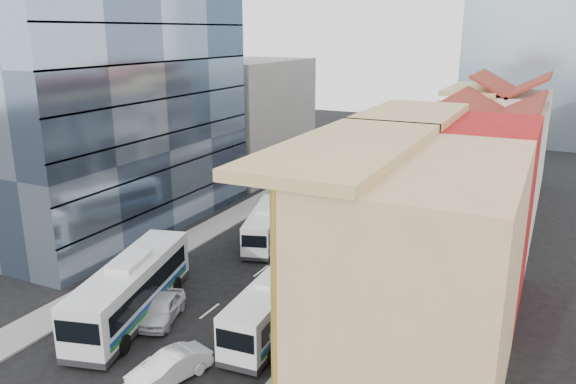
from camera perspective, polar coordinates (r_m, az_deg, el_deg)
The scene contains 15 objects.
ground at distance 32.09m, azimuth -16.27°, elevation -17.61°, with size 200.00×200.00×0.00m, color black.
sidewalk_right at distance 45.95m, azimuth 10.92°, elevation -6.47°, with size 3.00×90.00×0.15m, color slate.
sidewalk_left at distance 52.45m, azimuth -7.31°, elevation -3.42°, with size 3.00×90.00×0.15m, color slate.
shophouse_tan at distance 27.26m, azimuth 13.36°, elevation -9.25°, with size 8.00×14.00×12.00m, color tan.
shophouse_red at distance 38.33m, azimuth 17.36°, elevation -2.08°, with size 8.00×10.00×12.00m, color #AA1413.
shophouse_cream_near at distance 47.67m, azimuth 19.05°, elevation 0.02°, with size 8.00×9.00×10.00m, color beige.
shophouse_cream_mid at distance 56.37m, azimuth 20.23°, elevation 2.30°, with size 8.00×9.00×10.00m, color beige.
shophouse_cream_far at distance 66.52m, azimuth 21.25°, elevation 4.62°, with size 8.00×12.00×11.00m, color beige.
office_tower at distance 52.46m, azimuth -17.76°, elevation 12.65°, with size 12.00×26.00×30.00m, color #425269.
office_block_far at distance 71.23m, azimuth -3.83°, elevation 7.59°, with size 10.00×18.00×14.00m, color gray.
bus_left_near at distance 36.91m, azimuth -15.61°, elevation -9.34°, with size 2.91×12.41×3.98m, color silver, non-canonical shape.
bus_left_far at distance 47.96m, azimuth -2.26°, elevation -3.29°, with size 2.29×9.76×3.13m, color silver, non-canonical shape.
bus_right at distance 34.46m, azimuth -1.30°, elevation -11.09°, with size 2.52×10.77×3.45m, color white, non-canonical shape.
sedan_left at distance 36.55m, azimuth -12.63°, elevation -11.49°, with size 1.87×4.62×1.57m, color silver.
sedan_right at distance 30.88m, azimuth -11.97°, elevation -17.06°, with size 1.59×4.56×1.50m, color silver.
Camera 1 is at (18.81, -19.26, 17.46)m, focal length 35.00 mm.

